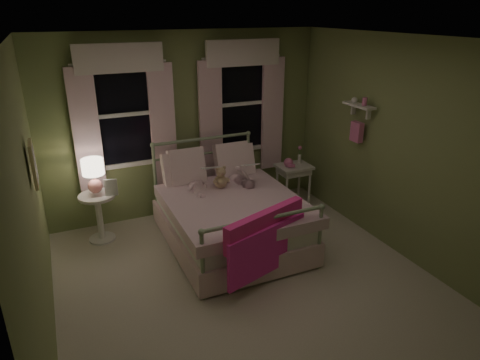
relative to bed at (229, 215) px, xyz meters
name	(u,v)px	position (x,y,z in m)	size (l,w,h in m)	color
room_shell	(248,174)	(-0.16, -0.92, 0.92)	(4.20, 4.20, 4.20)	beige
bed	(229,215)	(0.00, 0.00, 0.00)	(1.58, 2.04, 1.18)	white
pink_throw	(266,236)	(0.00, -1.03, 0.23)	(1.07, 0.48, 0.71)	#FF3193
child_left	(196,166)	(-0.28, 0.42, 0.57)	(0.28, 0.18, 0.77)	#F7D1DD
child_right	(236,161)	(0.28, 0.42, 0.56)	(0.37, 0.29, 0.76)	#F7D1DD
book_left	(202,172)	(-0.28, 0.17, 0.58)	(0.20, 0.27, 0.03)	beige
book_right	(243,169)	(0.28, 0.17, 0.54)	(0.20, 0.27, 0.02)	beige
teddy_bear	(221,179)	(0.00, 0.26, 0.41)	(0.23, 0.18, 0.31)	tan
nightstand_left	(99,211)	(-1.52, 0.73, 0.03)	(0.46, 0.46, 0.65)	white
table_lamp	(93,172)	(-1.52, 0.73, 0.57)	(0.27, 0.27, 0.45)	pink
book_nightstand	(105,195)	(-1.42, 0.65, 0.27)	(0.16, 0.22, 0.02)	beige
nightstand_right	(294,172)	(1.34, 0.65, 0.17)	(0.50, 0.40, 0.64)	white
pink_toy	(289,163)	(1.24, 0.65, 0.32)	(0.14, 0.19, 0.14)	pink
bud_vase	(300,155)	(1.46, 0.70, 0.41)	(0.06, 0.06, 0.28)	white
window_left	(124,110)	(-1.01, 1.11, 1.24)	(1.34, 0.13, 1.96)	black
window_right	(242,99)	(0.69, 1.11, 1.24)	(1.34, 0.13, 1.96)	black
wall_shelf	(358,119)	(1.73, -0.22, 1.14)	(0.15, 0.50, 0.60)	white
framed_picture	(34,164)	(-2.11, -0.32, 1.12)	(0.03, 0.32, 0.42)	beige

